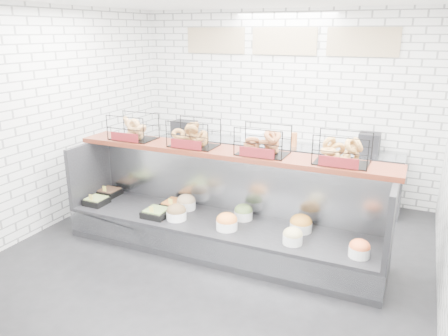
% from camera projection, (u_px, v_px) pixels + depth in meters
% --- Properties ---
extents(ground, '(5.50, 5.50, 0.00)m').
position_uv_depth(ground, '(209.00, 261.00, 5.27)').
color(ground, black).
rests_on(ground, ground).
extents(room_shell, '(5.02, 5.51, 3.01)m').
position_uv_depth(room_shell, '(230.00, 84.00, 5.18)').
color(room_shell, white).
rests_on(room_shell, ground).
extents(display_case, '(4.00, 0.90, 1.20)m').
position_uv_depth(display_case, '(221.00, 225.00, 5.48)').
color(display_case, black).
rests_on(display_case, ground).
extents(bagel_shelf, '(4.10, 0.50, 0.40)m').
position_uv_depth(bagel_shelf, '(227.00, 141.00, 5.31)').
color(bagel_shelf, '#481A0F').
rests_on(bagel_shelf, display_case).
extents(prep_counter, '(4.00, 0.60, 1.20)m').
position_uv_depth(prep_counter, '(273.00, 169.00, 7.25)').
color(prep_counter, '#93969B').
rests_on(prep_counter, ground).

